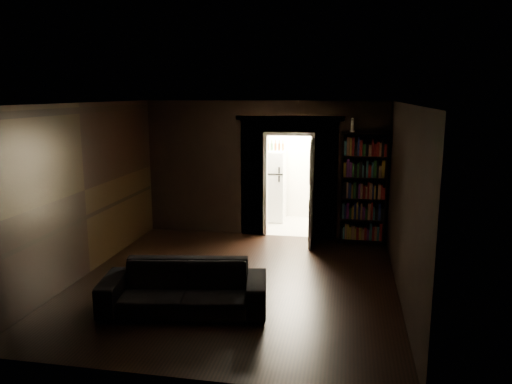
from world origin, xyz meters
TOP-DOWN VIEW (x-y plane):
  - ground at (0.00, 0.00)m, footprint 5.50×5.50m
  - room_walls at (-0.01, 1.07)m, footprint 5.02×5.61m
  - kitchen_alcove at (0.50, 3.87)m, footprint 2.20×1.80m
  - sofa at (-0.46, -1.12)m, footprint 2.38×1.32m
  - bookshelf at (2.00, 2.59)m, footprint 0.90×0.33m
  - refrigerator at (-0.10, 4.03)m, footprint 0.94×0.90m
  - door at (0.99, 2.31)m, footprint 0.10×0.85m
  - figurine at (1.75, 2.60)m, footprint 0.11×0.11m
  - bottles at (-0.04, 3.99)m, footprint 0.59×0.26m

SIDE VIEW (x-z plane):
  - ground at x=0.00m, z-range 0.00..0.00m
  - sofa at x=-0.46m, z-range 0.00..0.87m
  - refrigerator at x=-0.10m, z-range 0.00..1.65m
  - door at x=0.99m, z-range 0.00..2.05m
  - bookshelf at x=2.00m, z-range 0.00..2.20m
  - kitchen_alcove at x=0.50m, z-range -0.09..2.51m
  - room_walls at x=-0.01m, z-range 0.26..3.10m
  - bottles at x=-0.04m, z-range 1.65..1.89m
  - figurine at x=1.75m, z-range 2.20..2.48m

